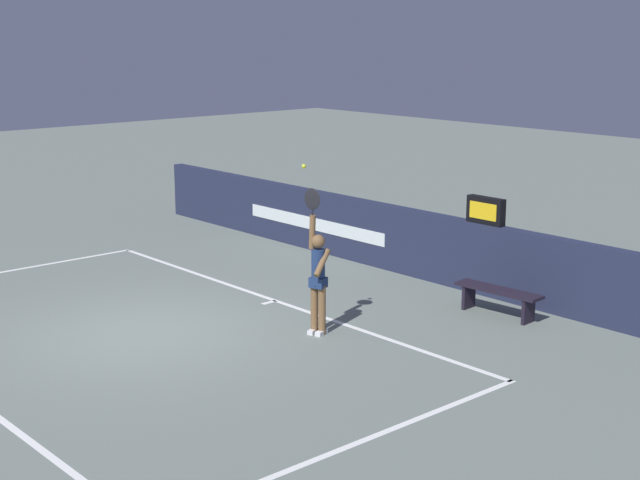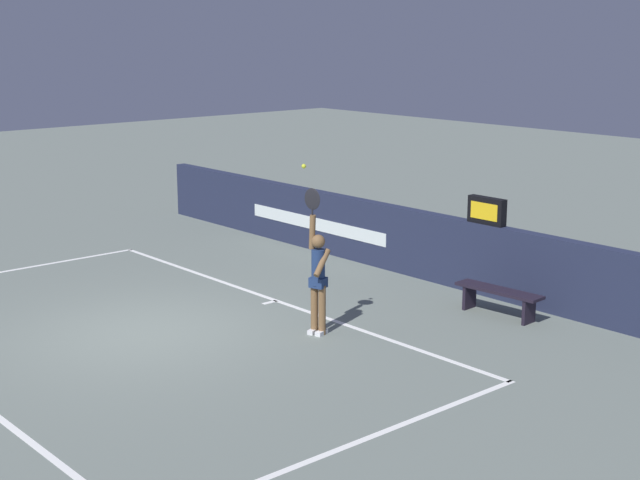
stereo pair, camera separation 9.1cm
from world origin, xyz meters
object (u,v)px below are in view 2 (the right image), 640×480
object	(u,v)px
tennis_player	(318,275)
courtside_bench_near	(499,295)
speed_display	(487,211)
tennis_ball	(304,166)

from	to	relation	value
tennis_player	courtside_bench_near	bearing A→B (deg)	66.02
tennis_player	speed_display	bearing A→B (deg)	85.62
tennis_player	courtside_bench_near	xyz separation A→B (m)	(1.28, 2.89, -0.60)
speed_display	tennis_player	size ratio (longest dim) A/B	0.33
tennis_player	tennis_ball	xyz separation A→B (m)	(-0.04, -0.25, 1.73)
tennis_player	tennis_ball	bearing A→B (deg)	-98.77
tennis_player	courtside_bench_near	world-z (taller)	tennis_player
tennis_ball	courtside_bench_near	size ratio (longest dim) A/B	0.04
speed_display	tennis_ball	bearing A→B (deg)	-94.66
speed_display	tennis_player	world-z (taller)	tennis_player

